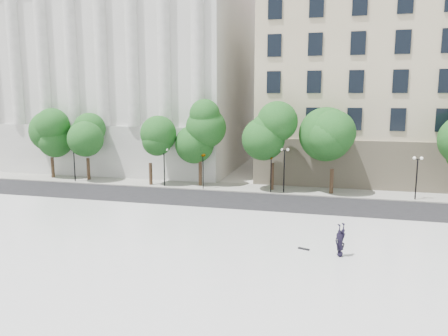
% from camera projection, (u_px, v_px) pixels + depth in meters
% --- Properties ---
extents(ground, '(160.00, 160.00, 0.00)m').
position_uv_depth(ground, '(120.00, 284.00, 21.99)').
color(ground, beige).
rests_on(ground, ground).
extents(plaza, '(44.00, 22.00, 0.45)m').
position_uv_depth(plaza, '(145.00, 258.00, 24.82)').
color(plaza, silver).
rests_on(plaza, ground).
extents(street, '(60.00, 8.00, 0.02)m').
position_uv_depth(street, '(215.00, 201.00, 39.20)').
color(street, black).
rests_on(street, ground).
extents(far_sidewalk, '(60.00, 4.00, 0.12)m').
position_uv_depth(far_sidewalk, '(231.00, 187.00, 44.93)').
color(far_sidewalk, '#A6A499').
rests_on(far_sidewalk, ground).
extents(building_west, '(31.50, 27.65, 25.60)m').
position_uv_depth(building_west, '(137.00, 70.00, 60.88)').
color(building_west, silver).
rests_on(building_west, ground).
extents(building_east, '(36.00, 26.15, 23.00)m').
position_uv_depth(building_east, '(421.00, 81.00, 52.51)').
color(building_east, beige).
rests_on(building_east, ground).
extents(traffic_light_west, '(0.99, 1.64, 4.16)m').
position_uv_depth(traffic_light_west, '(203.00, 154.00, 43.30)').
color(traffic_light_west, black).
rests_on(traffic_light_west, ground).
extents(traffic_light_east, '(0.48, 1.66, 4.16)m').
position_uv_depth(traffic_light_east, '(271.00, 156.00, 41.64)').
color(traffic_light_east, black).
rests_on(traffic_light_east, ground).
extents(person_lying, '(1.82, 1.85, 0.52)m').
position_uv_depth(person_lying, '(340.00, 252.00, 24.44)').
color(person_lying, black).
rests_on(person_lying, plaza).
extents(skateboard, '(0.71, 0.40, 0.07)m').
position_uv_depth(skateboard, '(304.00, 249.00, 25.59)').
color(skateboard, black).
rests_on(skateboard, plaza).
extents(street_trees, '(46.62, 4.96, 7.88)m').
position_uv_depth(street_trees, '(217.00, 140.00, 44.00)').
color(street_trees, '#382619').
rests_on(street_trees, ground).
extents(lamp_posts, '(35.48, 0.28, 4.45)m').
position_uv_depth(lamp_posts, '(226.00, 162.00, 43.16)').
color(lamp_posts, black).
rests_on(lamp_posts, ground).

